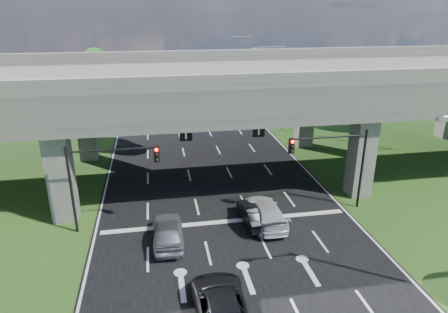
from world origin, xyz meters
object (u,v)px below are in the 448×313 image
object	(u,v)px
signal_left	(105,172)
streetlight_far	(280,81)
signal_right	(335,156)
car_trailing	(221,306)
car_silver	(168,231)
car_white	(265,212)
streetlight_beyond	(248,63)
car_dark	(254,214)

from	to	relation	value
signal_left	streetlight_far	xyz separation A→B (m)	(17.92, 20.06, 1.66)
signal_right	signal_left	distance (m)	15.65
signal_left	car_trailing	world-z (taller)	signal_left
car_silver	signal_right	bearing A→B (deg)	-167.55
car_white	signal_right	bearing A→B (deg)	-170.96
signal_left	streetlight_beyond	distance (m)	40.30
car_dark	car_white	xyz separation A→B (m)	(0.76, 0.00, 0.07)
streetlight_far	car_white	distance (m)	22.87
streetlight_beyond	car_white	xyz separation A→B (m)	(-7.54, -37.00, -5.04)
signal_right	streetlight_beyond	xyz separation A→B (m)	(2.27, 36.06, 1.66)
signal_left	streetlight_beyond	size ratio (longest dim) A/B	0.60
streetlight_beyond	car_trailing	size ratio (longest dim) A/B	1.82
signal_right	car_trailing	distance (m)	14.01
signal_right	car_dark	xyz separation A→B (m)	(-6.02, -0.94, -3.45)
streetlight_beyond	car_dark	bearing A→B (deg)	-102.64
streetlight_beyond	signal_right	bearing A→B (deg)	-93.61
streetlight_far	car_silver	xyz separation A→B (m)	(-14.19, -22.38, -5.01)
streetlight_beyond	signal_left	bearing A→B (deg)	-116.43
streetlight_beyond	car_dark	world-z (taller)	streetlight_beyond
signal_left	streetlight_beyond	bearing A→B (deg)	63.57
car_silver	car_dark	world-z (taller)	car_silver
car_silver	car_dark	bearing A→B (deg)	-165.41
signal_right	car_trailing	world-z (taller)	signal_right
streetlight_far	car_dark	bearing A→B (deg)	-111.56
signal_right	car_trailing	bearing A→B (deg)	-136.01
car_dark	car_silver	bearing A→B (deg)	11.07
car_silver	car_trailing	distance (m)	7.44
signal_right	car_silver	xyz separation A→B (m)	(-11.92, -2.32, -3.35)
streetlight_far	car_silver	world-z (taller)	streetlight_far
car_dark	car_trailing	size ratio (longest dim) A/B	0.79
car_white	signal_left	bearing A→B (deg)	-6.31
streetlight_beyond	car_white	bearing A→B (deg)	-101.51
car_white	car_silver	bearing A→B (deg)	10.57
signal_left	car_dark	bearing A→B (deg)	-5.59
car_silver	car_dark	size ratio (longest dim) A/B	1.09
car_silver	car_dark	distance (m)	6.05
signal_left	car_trailing	bearing A→B (deg)	-58.13
car_trailing	car_dark	bearing A→B (deg)	-113.55
streetlight_far	streetlight_beyond	distance (m)	16.00
streetlight_beyond	car_silver	xyz separation A→B (m)	(-14.19, -38.38, -5.01)
signal_left	car_silver	xyz separation A→B (m)	(3.73, -2.32, -3.35)
streetlight_beyond	car_dark	xyz separation A→B (m)	(-8.30, -37.00, -5.11)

